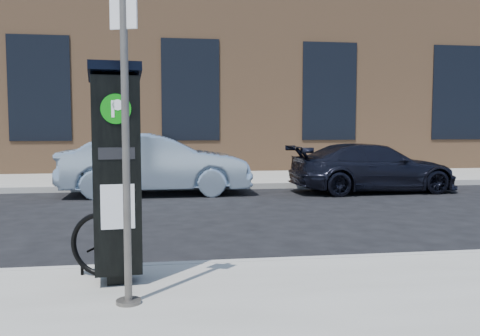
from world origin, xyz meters
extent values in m
plane|color=black|center=(0.00, 0.00, 0.00)|extent=(120.00, 120.00, 0.00)
cube|color=gray|center=(0.00, 14.00, 0.07)|extent=(60.00, 12.00, 0.15)
cube|color=#9E9B93|center=(0.00, -0.02, 0.07)|extent=(60.00, 0.12, 0.16)
cube|color=#9E9B93|center=(0.00, 8.02, 0.07)|extent=(60.00, 0.12, 0.16)
cube|color=#8E6340|center=(0.00, 17.00, 4.00)|extent=(28.00, 10.00, 8.00)
cube|color=black|center=(-5.00, 11.98, 3.00)|extent=(2.00, 0.06, 3.50)
cube|color=black|center=(0.00, 11.98, 3.00)|extent=(2.00, 0.06, 3.50)
cube|color=black|center=(5.00, 11.98, 3.00)|extent=(2.00, 0.06, 3.50)
cube|color=black|center=(10.00, 11.98, 3.00)|extent=(2.00, 0.06, 3.50)
cube|color=black|center=(-1.41, -0.65, 0.21)|extent=(0.25, 0.25, 0.11)
cube|color=black|center=(-1.41, -0.65, 1.23)|extent=(0.50, 0.45, 1.94)
cube|color=black|center=(-1.41, -0.65, 2.25)|extent=(0.55, 0.50, 0.18)
cylinder|color=#08660B|center=(-1.39, -0.85, 1.88)|extent=(0.29, 0.05, 0.29)
cube|color=white|center=(-1.39, -0.85, 1.88)|extent=(0.10, 0.02, 0.16)
cube|color=silver|center=(-1.39, -0.85, 0.95)|extent=(0.32, 0.05, 0.43)
cube|color=black|center=(-1.39, -0.85, 1.46)|extent=(0.34, 0.05, 0.11)
cylinder|color=#4F4B45|center=(-1.27, -1.31, 0.17)|extent=(0.22, 0.22, 0.03)
cylinder|color=#4F4B45|center=(-1.27, -1.31, 1.54)|extent=(0.07, 0.07, 2.78)
cube|color=silver|center=(-1.27, -1.31, 2.71)|extent=(0.24, 0.11, 0.33)
torus|color=black|center=(-1.60, -0.42, 0.49)|extent=(0.66, 0.27, 0.68)
cylinder|color=black|center=(-1.82, -0.34, 0.22)|extent=(0.03, 0.03, 0.13)
cylinder|color=black|center=(-1.39, -0.49, 0.22)|extent=(0.03, 0.03, 0.13)
imported|color=#9FB6CA|center=(-1.15, 7.21, 0.78)|extent=(4.75, 1.72, 1.56)
imported|color=black|center=(4.52, 6.89, 0.64)|extent=(4.49, 1.98, 1.28)
camera|label=1|loc=(-0.95, -5.80, 1.71)|focal=38.00mm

